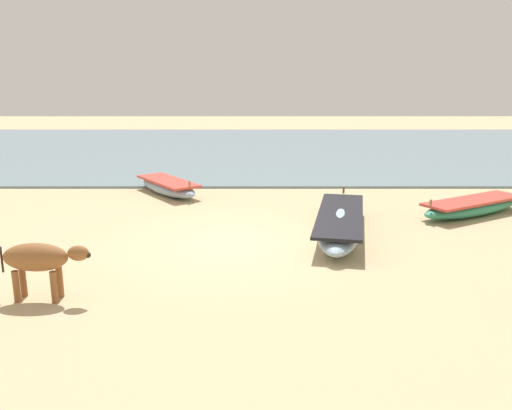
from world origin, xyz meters
TOP-DOWN VIEW (x-y plane):
  - ground at (0.00, 0.00)m, footprint 80.00×80.00m
  - sea_water at (0.00, 16.16)m, footprint 60.00×20.00m
  - fishing_boat_0 at (6.59, 2.59)m, footprint 3.70×2.70m
  - fishing_boat_3 at (2.58, 0.76)m, footprint 2.02×4.97m
  - fishing_boat_4 at (-2.40, 5.28)m, footprint 2.68×3.18m
  - cow_adult_brown at (-3.22, -3.14)m, footprint 1.58×0.50m

SIDE VIEW (x-z plane):
  - ground at x=0.00m, z-range 0.00..0.00m
  - sea_water at x=0.00m, z-range 0.00..0.08m
  - fishing_boat_0 at x=6.59m, z-range -0.08..0.57m
  - fishing_boat_4 at x=-2.40m, z-range -0.08..0.60m
  - fishing_boat_3 at x=2.58m, z-range -0.08..0.66m
  - cow_adult_brown at x=-3.22m, z-range 0.22..1.25m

